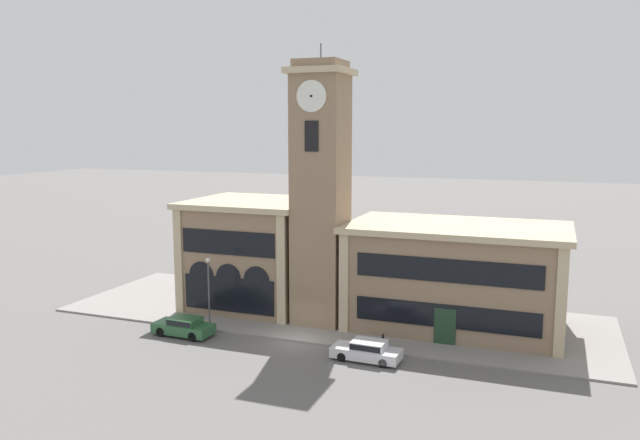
{
  "coord_description": "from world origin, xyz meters",
  "views": [
    {
      "loc": [
        16.57,
        -39.03,
        15.04
      ],
      "look_at": [
        0.64,
        3.06,
        8.39
      ],
      "focal_mm": 35.0,
      "sensor_mm": 36.0,
      "label": 1
    }
  ],
  "objects_px": {
    "bollard": "(383,341)",
    "parked_car_mid": "(367,350)",
    "street_lamp": "(209,281)",
    "parked_car_near": "(184,326)"
  },
  "relations": [
    {
      "from": "parked_car_near",
      "to": "parked_car_mid",
      "type": "xyz_separation_m",
      "value": [
        13.93,
        -0.0,
        -0.03
      ]
    },
    {
      "from": "bollard",
      "to": "parked_car_mid",
      "type": "bearing_deg",
      "value": -103.19
    },
    {
      "from": "parked_car_mid",
      "to": "street_lamp",
      "type": "height_order",
      "value": "street_lamp"
    },
    {
      "from": "parked_car_mid",
      "to": "street_lamp",
      "type": "xyz_separation_m",
      "value": [
        -13.1,
        2.23,
        2.97
      ]
    },
    {
      "from": "parked_car_near",
      "to": "street_lamp",
      "type": "relative_size",
      "value": 0.85
    },
    {
      "from": "street_lamp",
      "to": "bollard",
      "type": "bearing_deg",
      "value": -0.53
    },
    {
      "from": "street_lamp",
      "to": "bollard",
      "type": "relative_size",
      "value": 4.98
    },
    {
      "from": "parked_car_mid",
      "to": "street_lamp",
      "type": "relative_size",
      "value": 0.86
    },
    {
      "from": "street_lamp",
      "to": "bollard",
      "type": "height_order",
      "value": "street_lamp"
    },
    {
      "from": "parked_car_near",
      "to": "parked_car_mid",
      "type": "height_order",
      "value": "parked_car_near"
    }
  ]
}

